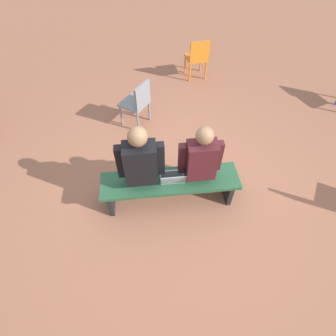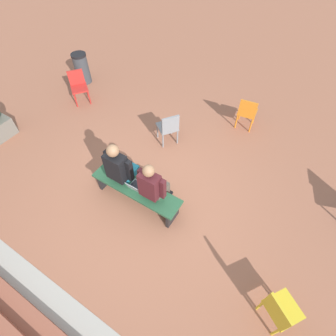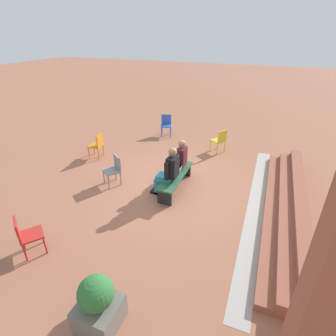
% 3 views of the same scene
% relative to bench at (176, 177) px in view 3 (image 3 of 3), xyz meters
% --- Properties ---
extents(ground_plane, '(60.00, 60.00, 0.00)m').
position_rel_bench_xyz_m(ground_plane, '(-0.16, -0.11, -0.35)').
color(ground_plane, '#9E6047').
extents(concrete_strip, '(6.66, 0.40, 0.01)m').
position_rel_bench_xyz_m(concrete_strip, '(0.00, 2.17, -0.35)').
color(concrete_strip, '#A8A399').
rests_on(concrete_strip, ground).
extents(brick_steps, '(5.86, 0.90, 0.45)m').
position_rel_bench_xyz_m(brick_steps, '(-0.00, 2.92, -0.18)').
color(brick_steps, '#93513D').
rests_on(brick_steps, ground).
extents(brick_pillar_left_of_steps, '(0.64, 0.64, 3.06)m').
position_rel_bench_xyz_m(brick_pillar_left_of_steps, '(3.58, 3.02, 1.19)').
color(brick_pillar_left_of_steps, '#93513D').
rests_on(brick_pillar_left_of_steps, ground).
extents(bench, '(1.80, 0.44, 0.45)m').
position_rel_bench_xyz_m(bench, '(0.00, 0.00, 0.00)').
color(bench, '#285638').
rests_on(bench, ground).
extents(person_student, '(0.53, 0.67, 1.32)m').
position_rel_bench_xyz_m(person_student, '(-0.37, -0.07, 0.35)').
color(person_student, '#4C473D').
rests_on(person_student, ground).
extents(person_adult, '(0.57, 0.72, 1.39)m').
position_rel_bench_xyz_m(person_adult, '(0.35, -0.07, 0.38)').
color(person_adult, teal).
rests_on(person_adult, ground).
extents(laptop, '(0.32, 0.29, 0.21)m').
position_rel_bench_xyz_m(laptop, '(-0.03, 0.01, 0.15)').
color(laptop, '#9EA0A5').
rests_on(laptop, bench).
extents(plastic_chair_foreground, '(0.53, 0.53, 0.84)m').
position_rel_bench_xyz_m(plastic_chair_foreground, '(-3.81, -1.80, 0.13)').
color(plastic_chair_foreground, '#2D56B7').
rests_on(plastic_chair_foreground, ground).
extents(plastic_chair_far_right, '(0.58, 0.58, 0.84)m').
position_rel_bench_xyz_m(plastic_chair_far_right, '(-2.87, 0.62, 0.13)').
color(plastic_chair_far_right, gold).
rests_on(plastic_chair_far_right, ground).
extents(plastic_chair_mid_courtyard, '(0.59, 0.59, 0.84)m').
position_rel_bench_xyz_m(plastic_chair_mid_courtyard, '(0.36, -1.72, 0.13)').
color(plastic_chair_mid_courtyard, gray).
rests_on(plastic_chair_mid_courtyard, ground).
extents(plastic_chair_near_bench_right, '(0.47, 0.47, 0.84)m').
position_rel_bench_xyz_m(plastic_chair_near_bench_right, '(-0.94, -3.18, 0.13)').
color(plastic_chair_near_bench_right, orange).
rests_on(plastic_chair_near_bench_right, ground).
extents(plastic_chair_by_pillar, '(0.59, 0.59, 0.84)m').
position_rel_bench_xyz_m(plastic_chair_by_pillar, '(3.28, -1.86, 0.13)').
color(plastic_chair_by_pillar, red).
rests_on(plastic_chair_by_pillar, ground).
extents(planter, '(0.60, 0.60, 0.94)m').
position_rel_bench_xyz_m(planter, '(3.98, 0.25, 0.08)').
color(planter, '#6B665B').
rests_on(planter, ground).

